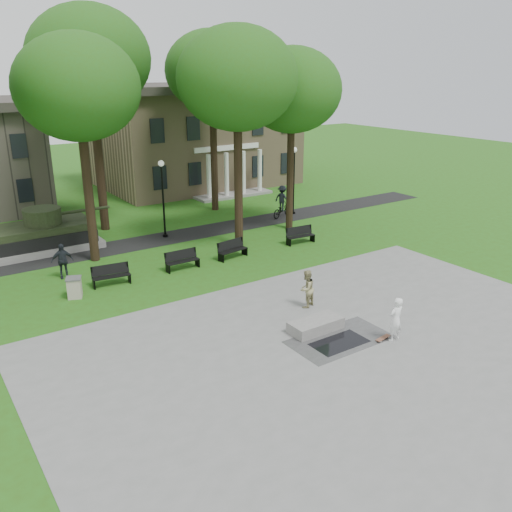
{
  "coord_description": "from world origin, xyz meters",
  "views": [
    {
      "loc": [
        -12.82,
        -17.38,
        9.9
      ],
      "look_at": [
        0.87,
        2.82,
        1.4
      ],
      "focal_mm": 38.0,
      "sensor_mm": 36.0,
      "label": 1
    }
  ],
  "objects_px": {
    "friend_watching": "(306,289)",
    "cyclist": "(282,204)",
    "trash_bin": "(74,287)",
    "park_bench_0": "(111,275)",
    "concrete_block": "(316,325)",
    "skateboarder": "(396,319)"
  },
  "relations": [
    {
      "from": "skateboarder",
      "to": "friend_watching",
      "type": "bearing_deg",
      "value": -80.79
    },
    {
      "from": "park_bench_0",
      "to": "skateboarder",
      "type": "bearing_deg",
      "value": -51.89
    },
    {
      "from": "friend_watching",
      "to": "trash_bin",
      "type": "bearing_deg",
      "value": -58.29
    },
    {
      "from": "park_bench_0",
      "to": "cyclist",
      "type": "bearing_deg",
      "value": 27.95
    },
    {
      "from": "concrete_block",
      "to": "park_bench_0",
      "type": "xyz_separation_m",
      "value": [
        -5.02,
        9.25,
        0.28
      ]
    },
    {
      "from": "cyclist",
      "to": "trash_bin",
      "type": "relative_size",
      "value": 2.32
    },
    {
      "from": "concrete_block",
      "to": "trash_bin",
      "type": "bearing_deg",
      "value": 128.5
    },
    {
      "from": "concrete_block",
      "to": "park_bench_0",
      "type": "bearing_deg",
      "value": 118.49
    },
    {
      "from": "skateboarder",
      "to": "friend_watching",
      "type": "distance_m",
      "value": 4.39
    },
    {
      "from": "concrete_block",
      "to": "cyclist",
      "type": "relative_size",
      "value": 0.99
    },
    {
      "from": "friend_watching",
      "to": "cyclist",
      "type": "relative_size",
      "value": 0.75
    },
    {
      "from": "concrete_block",
      "to": "skateboarder",
      "type": "relative_size",
      "value": 1.24
    },
    {
      "from": "trash_bin",
      "to": "cyclist",
      "type": "bearing_deg",
      "value": 20.3
    },
    {
      "from": "friend_watching",
      "to": "cyclist",
      "type": "height_order",
      "value": "cyclist"
    },
    {
      "from": "concrete_block",
      "to": "skateboarder",
      "type": "distance_m",
      "value": 3.11
    },
    {
      "from": "concrete_block",
      "to": "friend_watching",
      "type": "relative_size",
      "value": 1.31
    },
    {
      "from": "park_bench_0",
      "to": "trash_bin",
      "type": "bearing_deg",
      "value": -156.64
    },
    {
      "from": "trash_bin",
      "to": "concrete_block",
      "type": "bearing_deg",
      "value": -51.5
    },
    {
      "from": "friend_watching",
      "to": "concrete_block",
      "type": "bearing_deg",
      "value": 42.17
    },
    {
      "from": "concrete_block",
      "to": "trash_bin",
      "type": "distance_m",
      "value": 11.12
    },
    {
      "from": "cyclist",
      "to": "trash_bin",
      "type": "xyz_separation_m",
      "value": [
        -16.22,
        -6.0,
        -0.43
      ]
    },
    {
      "from": "concrete_block",
      "to": "park_bench_0",
      "type": "relative_size",
      "value": 1.19
    }
  ]
}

